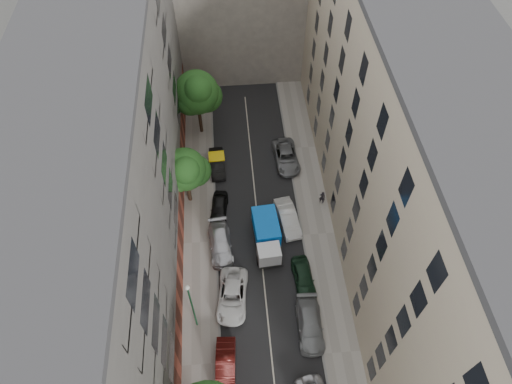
{
  "coord_description": "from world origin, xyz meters",
  "views": [
    {
      "loc": [
        -2.17,
        -22.14,
        36.23
      ],
      "look_at": [
        -0.25,
        0.91,
        6.0
      ],
      "focal_mm": 32.0,
      "sensor_mm": 36.0,
      "label": 1
    }
  ],
  "objects": [
    {
      "name": "sidewalk_right",
      "position": [
        5.5,
        0.0,
        0.07
      ],
      "size": [
        3.0,
        44.0,
        0.15
      ],
      "primitive_type": "cube",
      "color": "gray",
      "rests_on": "ground"
    },
    {
      "name": "car_left_1",
      "position": [
        -3.6,
        -11.4,
        0.7
      ],
      "size": [
        1.74,
        4.32,
        1.4
      ],
      "primitive_type": "imported",
      "rotation": [
        0.0,
        0.0,
        -0.06
      ],
      "color": "#4A110E",
      "rests_on": "ground"
    },
    {
      "name": "car_left_5",
      "position": [
        -3.6,
        9.0,
        0.68
      ],
      "size": [
        1.66,
        4.22,
        1.37
      ],
      "primitive_type": "imported",
      "rotation": [
        0.0,
        0.0,
        0.05
      ],
      "color": "black",
      "rests_on": "ground"
    },
    {
      "name": "tree_far",
      "position": [
        -5.09,
        14.3,
        5.48
      ],
      "size": [
        4.9,
        4.56,
        7.95
      ],
      "color": "#382619",
      "rests_on": "sidewalk_left"
    },
    {
      "name": "sidewalk_left",
      "position": [
        -5.5,
        0.0,
        0.07
      ],
      "size": [
        3.0,
        44.0,
        0.15
      ],
      "primitive_type": "cube",
      "color": "gray",
      "rests_on": "ground"
    },
    {
      "name": "pedestrian",
      "position": [
        6.4,
        3.58,
        0.95
      ],
      "size": [
        0.69,
        0.59,
        1.61
      ],
      "primitive_type": "imported",
      "rotation": [
        0.0,
        0.0,
        2.73
      ],
      "color": "black",
      "rests_on": "sidewalk_right"
    },
    {
      "name": "ground",
      "position": [
        0.0,
        0.0,
        0.0
      ],
      "size": [
        120.0,
        120.0,
        0.0
      ],
      "primitive_type": "plane",
      "color": "#4C4C49",
      "rests_on": "ground"
    },
    {
      "name": "car_left_4",
      "position": [
        -3.6,
        3.4,
        0.65
      ],
      "size": [
        2.01,
        3.98,
        1.3
      ],
      "primitive_type": "imported",
      "rotation": [
        0.0,
        0.0,
        -0.13
      ],
      "color": "black",
      "rests_on": "ground"
    },
    {
      "name": "car_right_4",
      "position": [
        3.6,
        9.3,
        0.71
      ],
      "size": [
        2.62,
        5.23,
        1.42
      ],
      "primitive_type": "imported",
      "rotation": [
        0.0,
        0.0,
        0.05
      ],
      "color": "slate",
      "rests_on": "ground"
    },
    {
      "name": "tree_mid",
      "position": [
        -6.3,
        4.89,
        4.59
      ],
      "size": [
        4.49,
        4.08,
        6.69
      ],
      "color": "#382619",
      "rests_on": "sidewalk_left"
    },
    {
      "name": "car_right_3",
      "position": [
        2.8,
        1.6,
        0.75
      ],
      "size": [
        2.3,
        4.76,
        1.5
      ],
      "primitive_type": "imported",
      "rotation": [
        0.0,
        0.0,
        0.16
      ],
      "color": "silver",
      "rests_on": "ground"
    },
    {
      "name": "road_surface",
      "position": [
        0.0,
        0.0,
        0.01
      ],
      "size": [
        8.0,
        44.0,
        0.02
      ],
      "primitive_type": "cube",
      "color": "black",
      "rests_on": "ground"
    },
    {
      "name": "car_right_2",
      "position": [
        3.39,
        -4.6,
        0.7
      ],
      "size": [
        1.91,
        4.19,
        1.39
      ],
      "primitive_type": "imported",
      "rotation": [
        0.0,
        0.0,
        0.07
      ],
      "color": "black",
      "rests_on": "ground"
    },
    {
      "name": "car_left_3",
      "position": [
        -3.6,
        -0.66,
        0.72
      ],
      "size": [
        2.4,
        5.09,
        1.43
      ],
      "primitive_type": "imported",
      "rotation": [
        0.0,
        0.0,
        0.08
      ],
      "color": "#B8B8BD",
      "rests_on": "ground"
    },
    {
      "name": "building_left",
      "position": [
        -11.0,
        0.0,
        10.0
      ],
      "size": [
        8.0,
        44.0,
        20.0
      ],
      "primitive_type": "cube",
      "color": "#524F4D",
      "rests_on": "ground"
    },
    {
      "name": "car_right_1",
      "position": [
        3.29,
        -8.8,
        0.71
      ],
      "size": [
        2.12,
        4.96,
        1.42
      ],
      "primitive_type": "imported",
      "rotation": [
        0.0,
        0.0,
        -0.02
      ],
      "color": "gray",
      "rests_on": "ground"
    },
    {
      "name": "car_left_2",
      "position": [
        -2.8,
        -5.8,
        0.72
      ],
      "size": [
        3.04,
        5.46,
        1.44
      ],
      "primitive_type": "imported",
      "rotation": [
        0.0,
        0.0,
        -0.13
      ],
      "color": "silver",
      "rests_on": "ground"
    },
    {
      "name": "lamp_post",
      "position": [
        -5.79,
        -7.79,
        4.39
      ],
      "size": [
        0.36,
        0.36,
        6.97
      ],
      "color": "#195830",
      "rests_on": "sidewalk_left"
    },
    {
      "name": "building_right",
      "position": [
        11.0,
        0.0,
        10.0
      ],
      "size": [
        8.0,
        44.0,
        20.0
      ],
      "primitive_type": "cube",
      "color": "tan",
      "rests_on": "ground"
    },
    {
      "name": "tarp_truck",
      "position": [
        0.6,
        -0.53,
        1.36
      ],
      "size": [
        2.46,
        5.47,
        2.47
      ],
      "rotation": [
        0.0,
        0.0,
        0.07
      ],
      "color": "black",
      "rests_on": "ground"
    }
  ]
}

